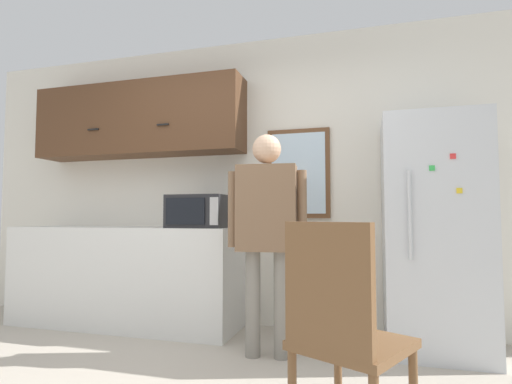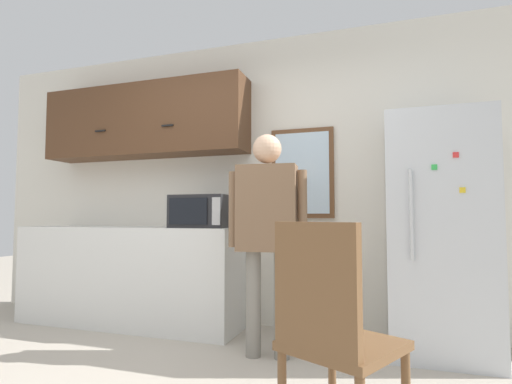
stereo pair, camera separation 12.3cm
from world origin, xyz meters
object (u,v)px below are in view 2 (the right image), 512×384
Objects in this scene: microwave at (203,211)px; refrigerator at (438,234)px; chair at (331,327)px; person at (267,220)px.

microwave is 1.89m from refrigerator.
microwave is 0.51× the size of chair.
chair is at bearing -66.30° from person.
person reaches higher than chair.
person is at bearing -159.22° from refrigerator.
refrigerator is at bearing 14.58° from person.
person is at bearing -33.49° from chair.
refrigerator reaches higher than chair.
microwave reaches higher than chair.
refrigerator is at bearing 2.27° from microwave.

